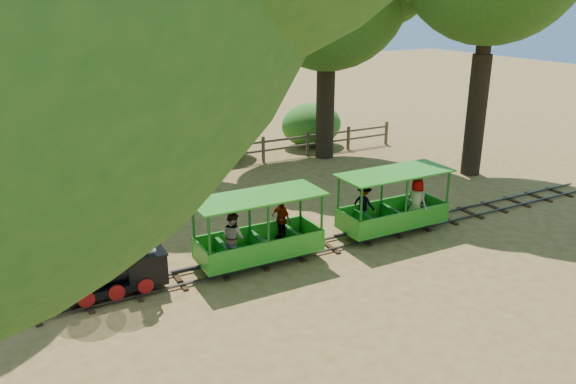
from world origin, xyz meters
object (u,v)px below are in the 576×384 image
locomotive (106,228)px  carriage_front (257,236)px  fence (190,157)px  carriage_rear (392,207)px

locomotive → carriage_front: 3.51m
locomotive → fence: locomotive is taller
fence → carriage_rear: bearing=-69.5°
carriage_front → locomotive: bearing=178.7°
carriage_rear → fence: (-2.99, 8.00, -0.16)m
locomotive → carriage_front: size_ratio=0.91×
carriage_front → fence: 8.07m
carriage_front → carriage_rear: 4.04m
carriage_rear → fence: carriage_rear is taller
locomotive → carriage_rear: 7.50m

